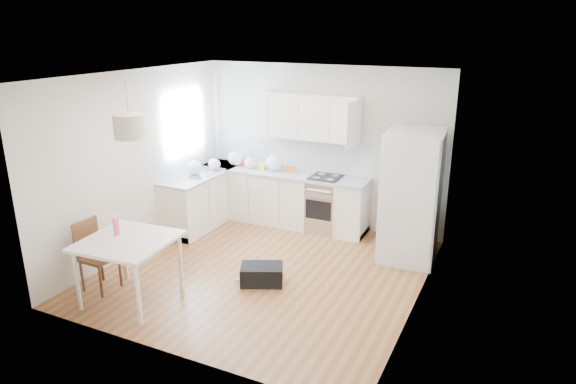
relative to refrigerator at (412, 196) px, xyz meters
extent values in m
plane|color=brown|center=(-1.71, -1.36, -0.95)|extent=(4.20, 4.20, 0.00)
plane|color=white|center=(-1.71, -1.36, 1.75)|extent=(4.20, 4.20, 0.00)
plane|color=silver|center=(-1.71, 0.74, 0.40)|extent=(4.20, 0.00, 4.20)
plane|color=silver|center=(-3.81, -1.36, 0.40)|extent=(0.00, 4.20, 4.20)
plane|color=silver|center=(0.39, -1.36, 0.40)|extent=(0.00, 4.20, 4.20)
cube|color=#BFE0F9|center=(-3.80, -0.21, 0.80)|extent=(0.02, 1.00, 1.00)
cube|color=white|center=(-2.31, 0.44, -0.51)|extent=(3.00, 0.60, 0.88)
cube|color=white|center=(-3.51, -0.16, -0.51)|extent=(0.60, 1.80, 0.88)
cube|color=#AFB2B4|center=(-2.31, 0.44, -0.05)|extent=(3.02, 0.64, 0.04)
cube|color=#AFB2B4|center=(-3.51, -0.16, -0.05)|extent=(0.64, 1.82, 0.04)
cube|color=silver|center=(-2.31, 0.74, 0.26)|extent=(3.00, 0.01, 0.58)
cube|color=silver|center=(-3.80, -0.16, 0.26)|extent=(0.01, 1.80, 0.58)
cube|color=white|center=(-1.86, 0.58, 0.93)|extent=(1.70, 0.32, 0.75)
cube|color=beige|center=(-2.83, -2.76, -0.15)|extent=(1.12, 1.12, 0.04)
cylinder|color=white|center=(-3.24, -3.23, -0.56)|extent=(0.05, 0.05, 0.78)
cylinder|color=white|center=(-2.36, -3.17, -0.56)|extent=(0.05, 0.05, 0.78)
cylinder|color=white|center=(-3.30, -2.36, -0.56)|extent=(0.05, 0.05, 0.78)
cylinder|color=white|center=(-2.43, -2.29, -0.56)|extent=(0.05, 0.05, 0.78)
cylinder|color=#F74485|center=(-3.06, -2.70, 0.00)|extent=(0.08, 0.08, 0.25)
cube|color=black|center=(-1.58, -1.68, -0.82)|extent=(0.65, 0.56, 0.26)
cylinder|color=#BAAB8F|center=(-2.78, -2.59, 1.23)|extent=(0.45, 0.45, 0.28)
ellipsoid|color=white|center=(-3.24, 0.46, 0.10)|extent=(0.28, 0.24, 0.26)
ellipsoid|color=white|center=(-2.90, 0.39, 0.07)|extent=(0.23, 0.19, 0.20)
ellipsoid|color=white|center=(-2.46, 0.45, 0.11)|extent=(0.31, 0.26, 0.28)
ellipsoid|color=white|center=(-3.42, 0.07, 0.07)|extent=(0.22, 0.18, 0.20)
ellipsoid|color=white|center=(-3.55, -0.34, 0.09)|extent=(0.27, 0.23, 0.24)
cube|color=orange|center=(-2.19, 0.47, 0.02)|extent=(0.18, 0.16, 0.10)
cube|color=#FFF628|center=(-2.70, 0.46, 0.02)|extent=(0.16, 0.11, 0.10)
cube|color=red|center=(-3.11, 0.51, 0.02)|extent=(0.15, 0.10, 0.10)
camera|label=1|loc=(1.39, -7.09, 2.35)|focal=32.00mm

